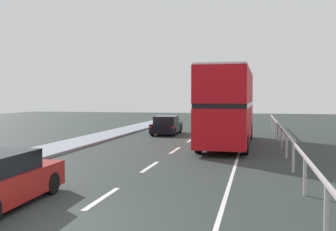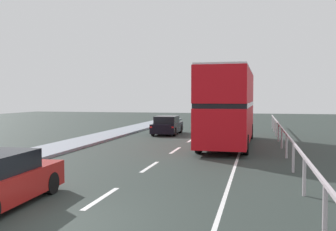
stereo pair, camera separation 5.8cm
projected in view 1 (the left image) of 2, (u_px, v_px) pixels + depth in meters
ground_plane at (64, 225)px, 8.71m from camera, size 75.46×120.00×0.10m
lane_paint_markings at (204, 164)px, 16.33m from camera, size 3.49×46.00×0.01m
bridge_side_railing at (290, 143)px, 16.20m from camera, size 0.10×42.00×1.15m
double_decker_bus_red at (228, 105)px, 22.64m from camera, size 2.73×10.44×4.41m
sedan_car_ahead at (167, 125)px, 29.42m from camera, size 1.91×4.18×1.39m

